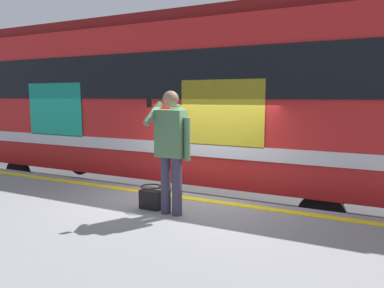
{
  "coord_description": "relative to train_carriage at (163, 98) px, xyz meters",
  "views": [
    {
      "loc": [
        -2.6,
        5.44,
        2.65
      ],
      "look_at": [
        -0.08,
        0.3,
        1.89
      ],
      "focal_mm": 33.85,
      "sensor_mm": 36.0,
      "label": 1
    }
  ],
  "objects": [
    {
      "name": "ground_plane",
      "position": [
        -1.84,
        2.06,
        -2.61
      ],
      "size": [
        25.42,
        25.42,
        0.0
      ],
      "primitive_type": "plane",
      "color": "#3D3D3F"
    },
    {
      "name": "platform",
      "position": [
        -1.84,
        3.91,
        -2.11
      ],
      "size": [
        16.95,
        3.69,
        0.99
      ],
      "primitive_type": "cube",
      "color": "gray",
      "rests_on": "ground"
    },
    {
      "name": "safety_line",
      "position": [
        -1.84,
        2.36,
        -1.61
      ],
      "size": [
        16.61,
        0.16,
        0.01
      ],
      "primitive_type": "cube",
      "color": "yellow",
      "rests_on": "platform"
    },
    {
      "name": "track_rail_near",
      "position": [
        -1.84,
        0.71,
        -2.53
      ],
      "size": [
        22.03,
        0.08,
        0.16
      ],
      "primitive_type": "cube",
      "color": "slate",
      "rests_on": "ground"
    },
    {
      "name": "track_rail_far",
      "position": [
        -1.84,
        -0.72,
        -2.53
      ],
      "size": [
        22.03,
        0.08,
        0.16
      ],
      "primitive_type": "cube",
      "color": "slate",
      "rests_on": "ground"
    },
    {
      "name": "train_carriage",
      "position": [
        0.0,
        0.0,
        0.0
      ],
      "size": [
        11.67,
        2.85,
        4.14
      ],
      "color": "red",
      "rests_on": "ground"
    },
    {
      "name": "passenger",
      "position": [
        -2.0,
        3.18,
        -0.6
      ],
      "size": [
        0.57,
        0.55,
        1.73
      ],
      "color": "#383347",
      "rests_on": "platform"
    },
    {
      "name": "handbag",
      "position": [
        -1.6,
        3.11,
        -1.45
      ],
      "size": [
        0.33,
        0.3,
        0.35
      ],
      "color": "black",
      "rests_on": "platform"
    }
  ]
}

